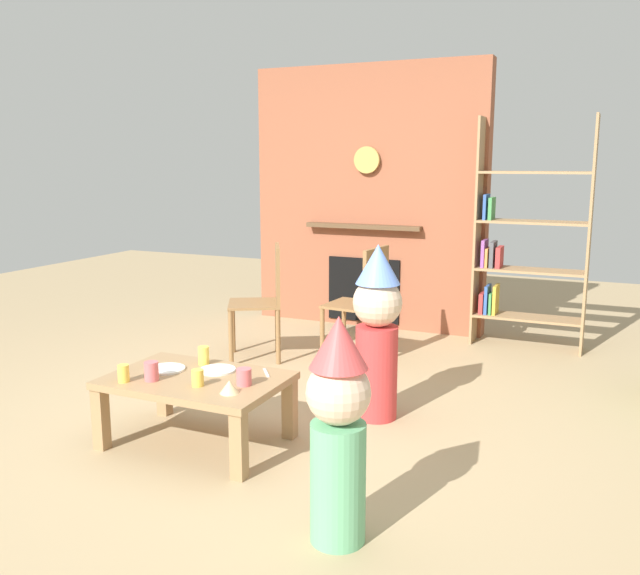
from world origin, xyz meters
The scene contains 17 objects.
ground_plane centered at (0.00, 0.00, 0.00)m, with size 12.00×12.00×0.00m, color tan.
brick_fireplace_feature centered at (-0.34, 2.60, 1.19)m, with size 2.20×0.28×2.40m.
bookshelf centered at (1.09, 2.40, 0.85)m, with size 0.90×0.28×1.90m.
coffee_table centered at (-0.24, -0.39, 0.32)m, with size 0.96×0.64×0.38m.
paper_cup_near_left centered at (-0.14, -0.51, 0.43)m, with size 0.06×0.06×0.09m, color #F2CC4C.
paper_cup_near_right centered at (-0.33, -0.17, 0.43)m, with size 0.06×0.06×0.11m, color #F2CC4C.
paper_cup_center centered at (0.07, -0.40, 0.43)m, with size 0.08×0.08×0.09m, color #E5666B.
paper_cup_far_left centered at (-0.55, -0.61, 0.43)m, with size 0.06×0.06×0.09m, color #F2CC4C.
paper_cup_far_right centered at (-0.42, -0.53, 0.43)m, with size 0.08×0.08×0.10m, color #E5666B.
paper_plate_front centered at (-0.46, -0.35, 0.39)m, with size 0.21×0.21×0.01m, color white.
paper_plate_rear centered at (-0.19, -0.25, 0.39)m, with size 0.20×0.20×0.01m, color white.
birthday_cake_slice centered at (0.07, -0.53, 0.42)m, with size 0.10×0.10×0.07m, color #EAC68C.
table_fork centered at (0.08, -0.17, 0.38)m, with size 0.15×0.02×0.01m, color silver.
child_with_cone_hat centered at (0.84, -0.97, 0.50)m, with size 0.26×0.26×0.95m.
child_in_pink centered at (0.53, 0.38, 0.56)m, with size 0.29×0.29×1.06m.
dining_chair_left centered at (-0.68, 1.22, 0.51)m, with size 0.54×0.54×0.90m.
dining_chair_middle centered at (0.06, 1.44, 0.51)m, with size 0.44×0.44×0.90m.
Camera 1 is at (1.81, -3.31, 1.54)m, focal length 37.69 mm.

